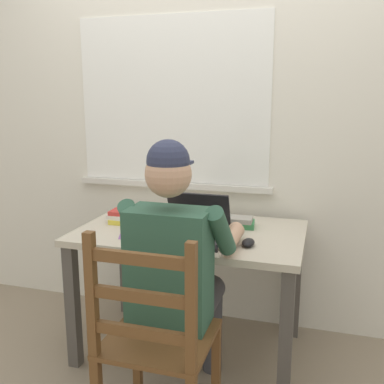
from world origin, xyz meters
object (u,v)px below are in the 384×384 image
object	(u,v)px
computer_mouse	(248,243)
desk	(191,248)
coffee_mug_white	(206,215)
wooden_chair	(155,343)
coffee_mug_dark	(157,219)
seated_person	(177,264)
laptop	(194,228)
book_stack_side	(237,222)
book_stack_main	(124,217)
landscape_photo_print	(132,236)

from	to	relation	value
computer_mouse	desk	bearing A→B (deg)	153.09
coffee_mug_white	wooden_chair	bearing A→B (deg)	-88.10
coffee_mug_dark	seated_person	bearing A→B (deg)	-58.55
wooden_chair	laptop	size ratio (longest dim) A/B	2.88
seated_person	coffee_mug_dark	xyz separation A→B (m)	(-0.27, 0.44, 0.07)
desk	book_stack_side	xyz separation A→B (m)	(0.23, 0.12, 0.13)
desk	book_stack_main	distance (m)	0.42
coffee_mug_white	coffee_mug_dark	distance (m)	0.28
wooden_chair	book_stack_side	world-z (taller)	wooden_chair
coffee_mug_white	book_stack_main	xyz separation A→B (m)	(-0.44, -0.13, -0.01)
seated_person	book_stack_main	distance (m)	0.66
wooden_chair	laptop	bearing A→B (deg)	91.71
coffee_mug_dark	landscape_photo_print	size ratio (longest dim) A/B	0.97
book_stack_main	book_stack_side	bearing A→B (deg)	10.09
seated_person	wooden_chair	bearing A→B (deg)	-90.00
wooden_chair	coffee_mug_white	distance (m)	0.92
laptop	coffee_mug_dark	xyz separation A→B (m)	(-0.25, 0.13, -0.01)
seated_person	computer_mouse	bearing A→B (deg)	45.49
computer_mouse	landscape_photo_print	size ratio (longest dim) A/B	0.77
wooden_chair	laptop	distance (m)	0.67
wooden_chair	seated_person	bearing A→B (deg)	90.00
laptop	book_stack_side	world-z (taller)	laptop
seated_person	book_stack_main	size ratio (longest dim) A/B	6.94
laptop	computer_mouse	size ratio (longest dim) A/B	3.30
book_stack_main	wooden_chair	bearing A→B (deg)	-57.43
coffee_mug_white	seated_person	bearing A→B (deg)	-87.19
seated_person	computer_mouse	xyz separation A→B (m)	(0.27, 0.27, 0.04)
coffee_mug_white	coffee_mug_dark	world-z (taller)	coffee_mug_white
book_stack_side	landscape_photo_print	bearing A→B (deg)	-146.48
seated_person	coffee_mug_dark	bearing A→B (deg)	121.45
seated_person	computer_mouse	distance (m)	0.38
coffee_mug_dark	landscape_photo_print	distance (m)	0.21
wooden_chair	desk	bearing A→B (deg)	95.87
book_stack_main	laptop	bearing A→B (deg)	-17.65
seated_person	laptop	distance (m)	0.32
desk	coffee_mug_dark	size ratio (longest dim) A/B	9.54
laptop	coffee_mug_white	xyz separation A→B (m)	(-0.01, 0.28, -0.00)
desk	landscape_photo_print	size ratio (longest dim) A/B	9.23
computer_mouse	coffee_mug_white	world-z (taller)	coffee_mug_white
computer_mouse	laptop	bearing A→B (deg)	171.79
desk	coffee_mug_dark	world-z (taller)	coffee_mug_dark
book_stack_main	book_stack_side	distance (m)	0.64
seated_person	laptop	xyz separation A→B (m)	(-0.02, 0.31, 0.07)
desk	computer_mouse	world-z (taller)	computer_mouse
laptop	landscape_photo_print	world-z (taller)	laptop
wooden_chair	coffee_mug_white	bearing A→B (deg)	91.90
wooden_chair	book_stack_side	size ratio (longest dim) A/B	4.68
laptop	book_stack_main	world-z (taller)	laptop
desk	book_stack_side	distance (m)	0.29
coffee_mug_white	landscape_photo_print	xyz separation A→B (m)	(-0.30, -0.34, -0.05)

